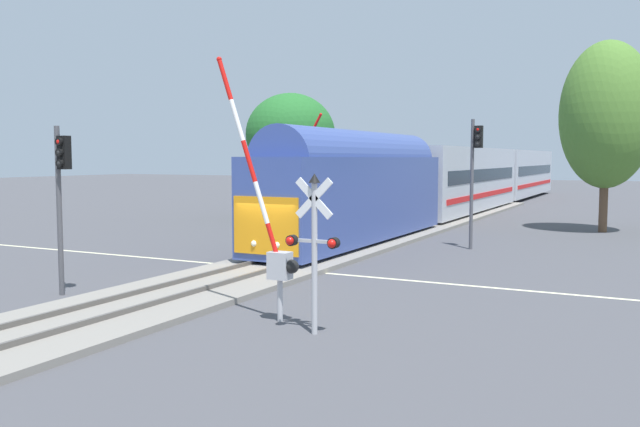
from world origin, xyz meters
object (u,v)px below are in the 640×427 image
Objects in this scene: commuter_train at (468,177)px; traffic_signal_median at (61,182)px; oak_far_right at (607,115)px; oak_behind_train at (290,135)px; traffic_signal_far_side at (475,163)px; crossing_signal_mast at (314,237)px; crossing_gate_far at (276,201)px; crossing_gate_near at (273,239)px.

traffic_signal_median is (-3.17, -35.75, 0.72)m from commuter_train.
oak_behind_train is at bearing -178.25° from oak_far_right.
oak_far_right reaches higher than commuter_train.
traffic_signal_far_side is 11.70m from oak_far_right.
crossing_signal_mast is 0.64× the size of traffic_signal_far_side.
oak_far_right reaches higher than traffic_signal_median.
crossing_signal_mast is 8.92m from traffic_signal_median.
crossing_gate_far is at bearing -63.74° from oak_behind_train.
traffic_signal_median is 26.55m from oak_behind_train.
crossing_gate_near reaches higher than traffic_signal_median.
crossing_gate_near is at bearing 154.98° from crossing_signal_mast.
oak_behind_train reaches higher than traffic_signal_median.
traffic_signal_median is at bearing -95.07° from commuter_train.
crossing_gate_near is 0.79× the size of oak_behind_train.
crossing_gate_far is at bearing -100.42° from commuter_train.
crossing_gate_near is 1.78× the size of crossing_signal_mast.
crossing_gate_far is 19.19m from oak_far_right.
traffic_signal_median is at bearing -116.90° from oak_far_right.
traffic_signal_far_side reaches higher than commuter_train.
oak_behind_train reaches higher than commuter_train.
oak_far_right reaches higher than crossing_signal_mast.
commuter_train is 9.15× the size of crossing_gate_near.
crossing_signal_mast is 0.36× the size of oak_far_right.
crossing_gate_far reaches higher than crossing_signal_mast.
commuter_train is 36.74m from crossing_signal_mast.
commuter_train is 12.12× the size of traffic_signal_median.
crossing_gate_far reaches higher than traffic_signal_far_side.
crossing_signal_mast is (1.54, -0.72, 0.21)m from crossing_gate_near.
crossing_gate_near is at bearing -59.70° from crossing_gate_far.
oak_behind_train is (-19.84, -0.61, -0.81)m from oak_far_right.
oak_far_right is at bearing 77.00° from crossing_gate_near.
crossing_gate_far is (-9.65, 14.60, -0.29)m from crossing_signal_mast.
traffic_signal_far_side is 0.69× the size of oak_behind_train.
crossing_gate_near is 1.15× the size of traffic_signal_far_side.
commuter_train is 35.90m from traffic_signal_median.
oak_behind_train is (-5.71, 11.58, 3.70)m from crossing_gate_far.
oak_behind_train is (-13.82, 25.46, 3.62)m from crossing_gate_near.
oak_behind_train is at bearing 116.26° from crossing_gate_far.
crossing_signal_mast is at bearing -3.52° from traffic_signal_median.
crossing_gate_far is 1.22× the size of traffic_signal_median.
traffic_signal_median reaches higher than crossing_signal_mast.
commuter_train is 22.07m from crossing_gate_far.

